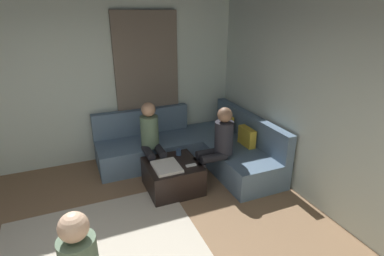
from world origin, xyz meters
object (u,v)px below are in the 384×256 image
Objects in this scene: ottoman at (173,176)px; person_on_couch_side at (152,138)px; person_on_couch_back at (218,143)px; sectional_couch at (195,148)px; game_remote at (191,165)px; coffee_mug at (179,152)px.

ottoman is 0.68m from person_on_couch_side.
person_on_couch_back is (0.09, 0.69, 0.45)m from ottoman.
sectional_couch is at bearing 4.37° from person_on_couch_back.
sectional_couch reaches higher than game_remote.
coffee_mug is at bearing 58.31° from person_on_couch_back.
sectional_couch is 3.36× the size of ottoman.
person_on_couch_side reaches higher than coffee_mug.
ottoman is at bearing 108.88° from person_on_couch_side.
sectional_couch is 0.64m from coffee_mug.
ottoman is 0.36m from game_remote.
person_on_couch_back reaches higher than ottoman.
coffee_mug is 0.08× the size of person_on_couch_back.
person_on_couch_back is at bearing 82.24° from ottoman.
person_on_couch_back is 1.00× the size of person_on_couch_side.
sectional_couch reaches higher than ottoman.
sectional_couch is 2.12× the size of person_on_couch_side.
sectional_couch is at bearing 131.90° from coffee_mug.
person_on_couch_side is (-0.57, -0.85, 0.00)m from person_on_couch_back.
person_on_couch_back is (0.31, 0.51, 0.19)m from coffee_mug.
person_on_couch_back reaches higher than game_remote.
coffee_mug is (0.41, -0.45, 0.19)m from sectional_couch.
sectional_couch reaches higher than coffee_mug.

